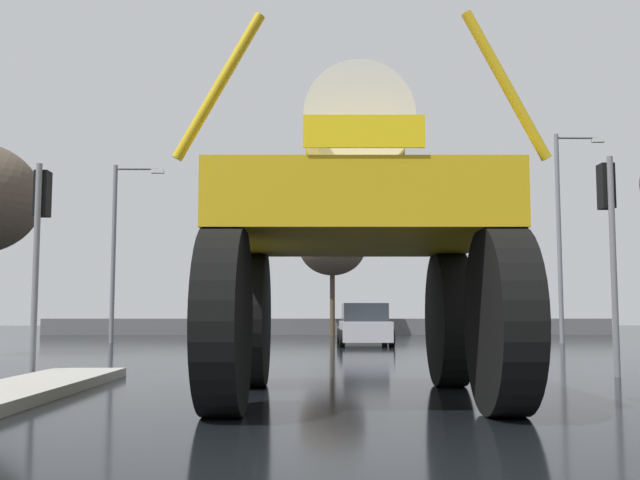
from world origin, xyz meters
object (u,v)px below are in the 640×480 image
streetlight_far_left (118,242)px  bare_tree_far_center (332,248)px  traffic_signal_near_right (608,216)px  streetlight_far_right (563,226)px  sedan_ahead (364,326)px  oversize_sprayer (355,236)px  traffic_signal_near_left (40,221)px

streetlight_far_left → bare_tree_far_center: streetlight_far_left is taller
traffic_signal_near_right → streetlight_far_left: (-13.16, 17.02, 1.12)m
streetlight_far_left → streetlight_far_right: bearing=-1.8°
streetlight_far_left → sedan_ahead: bearing=-17.6°
oversize_sprayer → streetlight_far_right: bearing=-24.4°
traffic_signal_near_right → streetlight_far_left: streetlight_far_left is taller
sedan_ahead → streetlight_far_left: bearing=72.9°
oversize_sprayer → traffic_signal_near_left: bearing=57.0°
oversize_sprayer → streetlight_far_right: streetlight_far_right is taller
traffic_signal_near_left → bare_tree_far_center: bare_tree_far_center is taller
traffic_signal_near_right → streetlight_far_left: bearing=127.7°
streetlight_far_left → oversize_sprayer: bearing=-68.2°
sedan_ahead → bare_tree_far_center: bare_tree_far_center is taller
oversize_sprayer → bare_tree_far_center: 31.62m
oversize_sprayer → streetlight_far_left: size_ratio=0.80×
sedan_ahead → streetlight_far_left: 10.69m
traffic_signal_near_right → streetlight_far_right: bearing=74.2°
sedan_ahead → traffic_signal_near_right: size_ratio=1.03×
traffic_signal_near_right → bare_tree_far_center: (-4.19, 27.81, 1.84)m
streetlight_far_right → sedan_ahead: bearing=-162.9°
oversize_sprayer → bare_tree_far_center: bare_tree_far_center is taller
traffic_signal_near_left → streetlight_far_right: 22.37m
streetlight_far_left → traffic_signal_near_left: bearing=-80.7°
sedan_ahead → traffic_signal_near_left: size_ratio=1.07×
streetlight_far_left → traffic_signal_near_right: bearing=-52.3°
oversize_sprayer → traffic_signal_near_right: bearing=-52.1°
traffic_signal_near_right → streetlight_far_left: size_ratio=0.56×
streetlight_far_left → streetlight_far_right: 17.83m
sedan_ahead → oversize_sprayer: bearing=175.9°
streetlight_far_right → oversize_sprayer: bearing=-115.3°
traffic_signal_near_right → streetlight_far_right: (4.65, 16.46, 1.74)m
traffic_signal_near_right → bare_tree_far_center: bare_tree_far_center is taller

